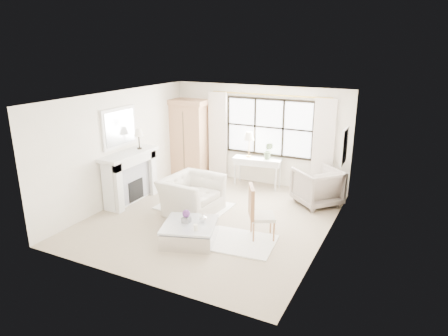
{
  "coord_description": "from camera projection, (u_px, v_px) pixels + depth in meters",
  "views": [
    {
      "loc": [
        3.91,
        -7.23,
        3.74
      ],
      "look_at": [
        0.21,
        0.2,
        1.15
      ],
      "focal_mm": 32.0,
      "sensor_mm": 36.0,
      "label": 1
    }
  ],
  "objects": [
    {
      "name": "french_chair",
      "position": [
        261.0,
        223.0,
        7.96
      ],
      "size": [
        0.66,
        0.65,
        1.08
      ],
      "rotation": [
        0.0,
        0.0,
        2.07
      ],
      "color": "#B07849",
      "rests_on": "floor"
    },
    {
      "name": "pillar_candle",
      "position": [
        196.0,
        227.0,
        7.5
      ],
      "size": [
        0.08,
        0.08,
        0.12
      ],
      "primitive_type": "cylinder",
      "color": "white",
      "rests_on": "coffee_table"
    },
    {
      "name": "art_canvas",
      "position": [
        343.0,
        146.0,
        8.91
      ],
      "size": [
        0.01,
        0.52,
        0.72
      ],
      "primitive_type": "cube",
      "color": "beige",
      "rests_on": "wall_right"
    },
    {
      "name": "curtain_left",
      "position": [
        218.0,
        136.0,
        11.37
      ],
      "size": [
        0.55,
        0.1,
        2.47
      ],
      "primitive_type": "cube",
      "color": "silver",
      "rests_on": "ground"
    },
    {
      "name": "wall_left",
      "position": [
        120.0,
        147.0,
        9.62
      ],
      "size": [
        0.0,
        5.5,
        5.5
      ],
      "primitive_type": "plane",
      "rotation": [
        1.57,
        0.0,
        1.57
      ],
      "color": "white",
      "rests_on": "ground"
    },
    {
      "name": "console_table",
      "position": [
        257.0,
        172.0,
        10.85
      ],
      "size": [
        1.35,
        0.62,
        0.8
      ],
      "rotation": [
        0.0,
        0.0,
        0.13
      ],
      "color": "silver",
      "rests_on": "floor"
    },
    {
      "name": "coffee_table",
      "position": [
        190.0,
        233.0,
        7.86
      ],
      "size": [
        1.26,
        1.26,
        0.38
      ],
      "rotation": [
        0.0,
        0.0,
        0.32
      ],
      "color": "silver",
      "rests_on": "floor"
    },
    {
      "name": "fireplace",
      "position": [
        129.0,
        176.0,
        9.73
      ],
      "size": [
        0.58,
        1.66,
        1.26
      ],
      "color": "silver",
      "rests_on": "ground"
    },
    {
      "name": "mantel_lamp",
      "position": [
        139.0,
        133.0,
        9.72
      ],
      "size": [
        0.22,
        0.22,
        0.51
      ],
      "color": "black",
      "rests_on": "fireplace"
    },
    {
      "name": "art_frame",
      "position": [
        344.0,
        146.0,
        8.9
      ],
      "size": [
        0.04,
        0.62,
        0.82
      ],
      "primitive_type": "cube",
      "color": "silver",
      "rests_on": "wall_right"
    },
    {
      "name": "planter_box",
      "position": [
        186.0,
        220.0,
        7.83
      ],
      "size": [
        0.15,
        0.15,
        0.11
      ],
      "primitive_type": "cube",
      "rotation": [
        0.0,
        0.0,
        0.04
      ],
      "color": "slate",
      "rests_on": "coffee_table"
    },
    {
      "name": "window_pane",
      "position": [
        269.0,
        127.0,
        10.69
      ],
      "size": [
        2.4,
        0.02,
        1.5
      ],
      "primitive_type": "cube",
      "color": "white",
      "rests_on": "wall_back"
    },
    {
      "name": "wall_front",
      "position": [
        128.0,
        204.0,
        6.21
      ],
      "size": [
        5.0,
        0.0,
        5.0
      ],
      "primitive_type": "plane",
      "rotation": [
        -1.57,
        0.0,
        0.0
      ],
      "color": "silver",
      "rests_on": "ground"
    },
    {
      "name": "wall_back",
      "position": [
        259.0,
        135.0,
        10.91
      ],
      "size": [
        5.0,
        0.0,
        5.0
      ],
      "primitive_type": "plane",
      "rotation": [
        1.57,
        0.0,
        0.0
      ],
      "color": "white",
      "rests_on": "ground"
    },
    {
      "name": "mirror_glass",
      "position": [
        120.0,
        128.0,
        9.45
      ],
      "size": [
        0.02,
        1.0,
        0.8
      ],
      "primitive_type": "cube",
      "color": "silver",
      "rests_on": "wall_left"
    },
    {
      "name": "planter_flowers",
      "position": [
        186.0,
        214.0,
        7.8
      ],
      "size": [
        0.15,
        0.15,
        0.15
      ],
      "primitive_type": "sphere",
      "color": "#572A6A",
      "rests_on": "planter_box"
    },
    {
      "name": "club_armchair",
      "position": [
        192.0,
        195.0,
        9.17
      ],
      "size": [
        1.24,
        1.39,
        0.84
      ],
      "primitive_type": "imported",
      "rotation": [
        0.0,
        0.0,
        1.48
      ],
      "color": "beige",
      "rests_on": "floor"
    },
    {
      "name": "window_frame",
      "position": [
        269.0,
        127.0,
        10.68
      ],
      "size": [
        2.5,
        0.04,
        1.5
      ],
      "primitive_type": null,
      "color": "black",
      "rests_on": "wall_back"
    },
    {
      "name": "rug_right",
      "position": [
        238.0,
        242.0,
        7.86
      ],
      "size": [
        1.52,
        1.21,
        0.03
      ],
      "primitive_type": "cube",
      "rotation": [
        0.0,
        0.0,
        0.11
      ],
      "color": "white",
      "rests_on": "floor"
    },
    {
      "name": "curtain_right",
      "position": [
        323.0,
        147.0,
        10.09
      ],
      "size": [
        0.55,
        0.1,
        2.47
      ],
      "primitive_type": "cube",
      "color": "beige",
      "rests_on": "ground"
    },
    {
      "name": "wall_right",
      "position": [
        328.0,
        177.0,
        7.49
      ],
      "size": [
        0.0,
        5.5,
        5.5
      ],
      "primitive_type": "plane",
      "rotation": [
        1.57,
        0.0,
        -1.57
      ],
      "color": "white",
      "rests_on": "ground"
    },
    {
      "name": "console_lamp",
      "position": [
        249.0,
        137.0,
        10.69
      ],
      "size": [
        0.28,
        0.28,
        0.69
      ],
      "color": "#AB7A3B",
      "rests_on": "console_table"
    },
    {
      "name": "ceiling",
      "position": [
        210.0,
        97.0,
        8.15
      ],
      "size": [
        5.5,
        5.5,
        0.0
      ],
      "primitive_type": "plane",
      "rotation": [
        3.14,
        0.0,
        0.0
      ],
      "color": "white",
      "rests_on": "ground"
    },
    {
      "name": "side_table",
      "position": [
        218.0,
        188.0,
        9.87
      ],
      "size": [
        0.4,
        0.4,
        0.51
      ],
      "color": "white",
      "rests_on": "floor"
    },
    {
      "name": "coffee_vase",
      "position": [
        203.0,
        218.0,
        7.87
      ],
      "size": [
        0.19,
        0.19,
        0.16
      ],
      "primitive_type": "imported",
      "rotation": [
        0.0,
        0.0,
        -0.24
      ],
      "color": "silver",
      "rests_on": "coffee_table"
    },
    {
      "name": "curtain_rod",
      "position": [
        269.0,
        95.0,
        10.38
      ],
      "size": [
        3.3,
        0.04,
        0.04
      ],
      "primitive_type": "cylinder",
      "rotation": [
        0.0,
        1.57,
        0.0
      ],
      "color": "#B8963F",
      "rests_on": "wall_back"
    },
    {
      "name": "wingback_chair",
      "position": [
        317.0,
        187.0,
        9.61
      ],
      "size": [
        1.38,
        1.38,
        0.9
      ],
      "primitive_type": "imported",
      "rotation": [
        0.0,
        0.0,
        -2.3
      ],
      "color": "gray",
      "rests_on": "floor"
    },
    {
      "name": "orchid_plant",
      "position": [
        268.0,
        151.0,
        10.55
      ],
      "size": [
        0.26,
        0.21,
        0.47
      ],
      "primitive_type": "imported",
      "rotation": [
        0.0,
        0.0,
        -0.01
      ],
      "color": "#566D48",
      "rests_on": "console_table"
    },
    {
      "name": "armoire",
      "position": [
        189.0,
        138.0,
        11.57
      ],
      "size": [
        1.15,
        0.74,
        2.24
      ],
      "rotation": [
        0.0,
        0.0,
        0.04
      ],
      "color": "tan",
      "rests_on": "floor"
    },
    {
      "name": "rug_left",
      "position": [
        194.0,
        206.0,
        9.57
      ],
      "size": [
        1.67,
        1.2,
        0.03
      ],
      "primitive_type": "cube",
      "rotation": [
        0.0,
        0.0,
        -0.02
      ],
      "color": "white",
      "rests_on": "floor"
    },
    {
      "name": "mirror_frame",
      "position": [
        119.0,
        128.0,
        9.46
      ],
      "size": [
        0.05,
        1.15,
        0.95
      ],
      "primitive_type": "cube",
      "color": "white",
      "rests_on": "wall_left"
    },
    {
      "name": "floor",
      "position": [
        212.0,
        218.0,
        8.96
      ],
      "size": [
        5.5,
        5.5,
        0.0
      ],
      "primitive_type": "plane",
      "color": "tan",
      "rests_on": "ground"
    }
  ]
}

